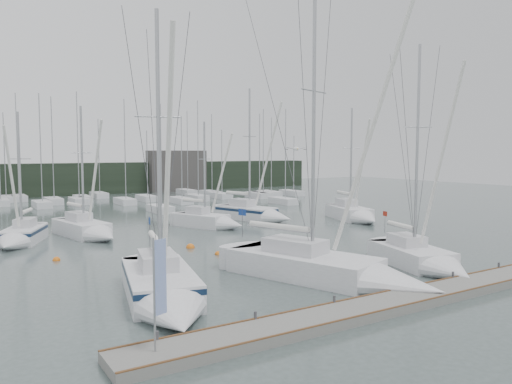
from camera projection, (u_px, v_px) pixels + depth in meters
ground at (312, 284)px, 25.93m from camera, size 160.00×160.00×0.00m
dock at (384, 305)px, 21.69m from camera, size 24.00×2.00×0.40m
far_treeline at (65, 179)px, 78.11m from camera, size 90.00×4.00×5.00m
far_building_right at (177, 171)px, 85.85m from camera, size 10.00×3.00×7.00m
mast_forest at (141, 198)px, 68.02m from camera, size 49.79×27.31×14.89m
sailboat_near_left at (165, 294)px, 21.96m from camera, size 5.23×10.45×14.28m
sailboat_near_center at (346, 273)px, 25.76m from camera, size 7.19×12.34×17.12m
sailboat_near_right at (428, 261)px, 28.81m from camera, size 4.75×8.51×14.07m
sailboat_mid_a at (19, 238)px, 36.52m from camera, size 4.80×6.99×10.53m
sailboat_mid_b at (90, 231)px, 39.46m from camera, size 4.08×8.52×11.27m
sailboat_mid_c at (213, 222)px, 44.78m from camera, size 5.03×7.29×10.25m
sailboat_mid_d at (258, 214)px, 49.55m from camera, size 5.20×9.22×13.97m
sailboat_mid_e at (356, 215)px, 49.16m from camera, size 5.03×9.00×12.01m
buoy_a at (218, 254)px, 33.29m from camera, size 0.46×0.46×0.46m
buoy_b at (282, 239)px, 38.97m from camera, size 0.46×0.46×0.46m
buoy_c at (56, 260)px, 31.46m from camera, size 0.48×0.48×0.48m
dock_banner at (158, 284)px, 16.13m from camera, size 0.53×0.25×3.73m
seagull at (296, 149)px, 27.63m from camera, size 1.11×0.53×0.22m
buoy_d at (190, 248)px, 35.56m from camera, size 0.62×0.62×0.62m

